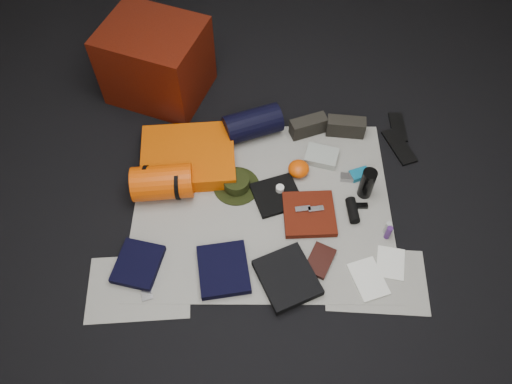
{
  "coord_description": "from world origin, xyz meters",
  "views": [
    {
      "loc": [
        -0.03,
        -1.65,
        2.66
      ],
      "look_at": [
        -0.04,
        0.04,
        0.1
      ],
      "focal_mm": 35.0,
      "sensor_mm": 36.0,
      "label": 1
    }
  ],
  "objects_px": {
    "paperback_book": "(320,260)",
    "compact_camera": "(347,177)",
    "sleeping_pad": "(188,157)",
    "navy_duffel": "(253,124)",
    "stuff_sack": "(162,182)",
    "water_bottle": "(367,183)",
    "red_cabinet": "(156,62)"
  },
  "relations": [
    {
      "from": "stuff_sack",
      "to": "paperback_book",
      "type": "xyz_separation_m",
      "value": [
        0.96,
        -0.48,
        -0.09
      ]
    },
    {
      "from": "compact_camera",
      "to": "paperback_book",
      "type": "distance_m",
      "value": 0.63
    },
    {
      "from": "red_cabinet",
      "to": "compact_camera",
      "type": "distance_m",
      "value": 1.54
    },
    {
      "from": "compact_camera",
      "to": "navy_duffel",
      "type": "bearing_deg",
      "value": 153.38
    },
    {
      "from": "red_cabinet",
      "to": "paperback_book",
      "type": "bearing_deg",
      "value": -31.95
    },
    {
      "from": "navy_duffel",
      "to": "compact_camera",
      "type": "xyz_separation_m",
      "value": [
        0.61,
        -0.38,
        -0.08
      ]
    },
    {
      "from": "paperback_book",
      "to": "compact_camera",
      "type": "bearing_deg",
      "value": 96.01
    },
    {
      "from": "navy_duffel",
      "to": "compact_camera",
      "type": "distance_m",
      "value": 0.73
    },
    {
      "from": "sleeping_pad",
      "to": "compact_camera",
      "type": "relative_size",
      "value": 6.79
    },
    {
      "from": "navy_duffel",
      "to": "compact_camera",
      "type": "height_order",
      "value": "navy_duffel"
    },
    {
      "from": "stuff_sack",
      "to": "compact_camera",
      "type": "height_order",
      "value": "stuff_sack"
    },
    {
      "from": "stuff_sack",
      "to": "navy_duffel",
      "type": "relative_size",
      "value": 0.97
    },
    {
      "from": "sleeping_pad",
      "to": "paperback_book",
      "type": "distance_m",
      "value": 1.09
    },
    {
      "from": "sleeping_pad",
      "to": "water_bottle",
      "type": "relative_size",
      "value": 2.68
    },
    {
      "from": "sleeping_pad",
      "to": "compact_camera",
      "type": "xyz_separation_m",
      "value": [
        1.04,
        -0.13,
        -0.04
      ]
    },
    {
      "from": "sleeping_pad",
      "to": "paperback_book",
      "type": "xyz_separation_m",
      "value": [
        0.82,
        -0.72,
        -0.04
      ]
    },
    {
      "from": "compact_camera",
      "to": "paperback_book",
      "type": "bearing_deg",
      "value": -104.8
    },
    {
      "from": "sleeping_pad",
      "to": "stuff_sack",
      "type": "bearing_deg",
      "value": -119.55
    },
    {
      "from": "compact_camera",
      "to": "stuff_sack",
      "type": "bearing_deg",
      "value": -169.51
    },
    {
      "from": "compact_camera",
      "to": "red_cabinet",
      "type": "bearing_deg",
      "value": 153.26
    },
    {
      "from": "stuff_sack",
      "to": "paperback_book",
      "type": "distance_m",
      "value": 1.08
    },
    {
      "from": "compact_camera",
      "to": "paperback_book",
      "type": "height_order",
      "value": "compact_camera"
    },
    {
      "from": "water_bottle",
      "to": "compact_camera",
      "type": "height_order",
      "value": "water_bottle"
    },
    {
      "from": "stuff_sack",
      "to": "navy_duffel",
      "type": "bearing_deg",
      "value": 41.31
    },
    {
      "from": "red_cabinet",
      "to": "navy_duffel",
      "type": "bearing_deg",
      "value": -11.63
    },
    {
      "from": "stuff_sack",
      "to": "water_bottle",
      "type": "height_order",
      "value": "water_bottle"
    },
    {
      "from": "stuff_sack",
      "to": "paperback_book",
      "type": "bearing_deg",
      "value": -26.8
    },
    {
      "from": "water_bottle",
      "to": "compact_camera",
      "type": "distance_m",
      "value": 0.18
    },
    {
      "from": "red_cabinet",
      "to": "water_bottle",
      "type": "distance_m",
      "value": 1.67
    },
    {
      "from": "sleeping_pad",
      "to": "water_bottle",
      "type": "xyz_separation_m",
      "value": [
        1.13,
        -0.24,
        0.06
      ]
    },
    {
      "from": "navy_duffel",
      "to": "compact_camera",
      "type": "relative_size",
      "value": 4.29
    },
    {
      "from": "stuff_sack",
      "to": "navy_duffel",
      "type": "xyz_separation_m",
      "value": [
        0.56,
        0.49,
        -0.01
      ]
    }
  ]
}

